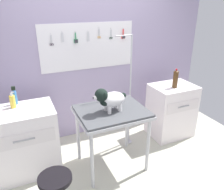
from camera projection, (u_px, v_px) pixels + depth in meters
name	position (u px, v px, depth m)	size (l,w,h in m)	color
ground	(127.00, 177.00, 2.94)	(4.40, 4.00, 0.04)	#B9B9A4
rear_wall_panel	(92.00, 66.00, 3.56)	(4.00, 0.11, 2.30)	#A093B5
grooming_table	(112.00, 116.00, 2.86)	(0.88, 0.71, 0.85)	#B7B7BC
grooming_arm	(129.00, 97.00, 3.32)	(0.29, 0.11, 1.70)	#B7B7BC
dog	(109.00, 99.00, 2.72)	(0.44, 0.22, 0.32)	white
counter_left	(25.00, 141.00, 2.88)	(0.80, 0.58, 0.89)	white
cabinet_right	(171.00, 110.00, 3.71)	(0.68, 0.54, 0.87)	white
stool	(56.00, 185.00, 2.21)	(0.33, 0.33, 0.54)	#9E9EA3
detangler_spray	(13.00, 101.00, 2.74)	(0.07, 0.07, 0.21)	gold
spray_bottle_tall	(15.00, 97.00, 2.83)	(0.05, 0.05, 0.24)	#3679BB
soda_bottle	(175.00, 79.00, 3.42)	(0.08, 0.08, 0.30)	#492F15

